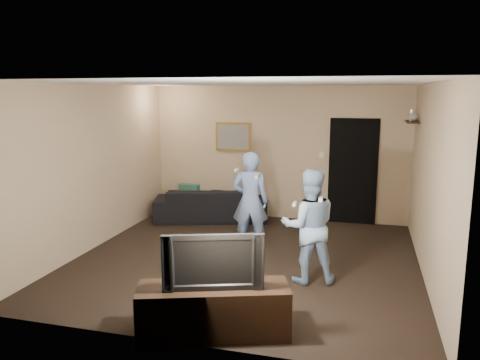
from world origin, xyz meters
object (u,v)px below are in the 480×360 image
(sofa, at_px, (211,204))
(wii_player_right, at_px, (309,226))
(tv_console, at_px, (214,312))
(television, at_px, (213,259))
(wii_player_left, at_px, (250,201))

(sofa, distance_m, wii_player_right, 3.44)
(sofa, bearing_deg, wii_player_right, 114.52)
(tv_console, height_order, television, television)
(tv_console, distance_m, wii_player_right, 1.89)
(tv_console, xyz_separation_m, wii_player_left, (-0.29, 2.71, 0.54))
(wii_player_left, bearing_deg, sofa, 127.43)
(sofa, height_order, wii_player_right, wii_player_right)
(wii_player_left, relative_size, wii_player_right, 1.04)
(wii_player_right, bearing_deg, sofa, 130.68)
(wii_player_left, xyz_separation_m, wii_player_right, (1.05, -1.06, -0.03))
(television, relative_size, wii_player_left, 0.64)
(sofa, relative_size, tv_console, 1.40)
(television, relative_size, wii_player_right, 0.67)
(sofa, relative_size, television, 2.14)
(television, bearing_deg, tv_console, -18.98)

